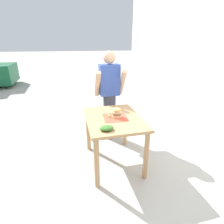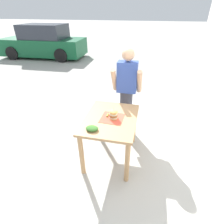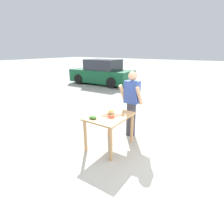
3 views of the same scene
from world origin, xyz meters
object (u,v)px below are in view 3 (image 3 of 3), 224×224
at_px(parked_car_near_curb, 102,73).
at_px(patio_table, 110,121).
at_px(diner_across_table, 131,103).
at_px(sandwich, 111,113).
at_px(pickle_spear, 108,114).
at_px(side_salad, 93,117).

bearing_deg(parked_car_near_curb, patio_table, -52.11).
distance_m(patio_table, diner_across_table, 0.85).
height_order(patio_table, sandwich, sandwich).
bearing_deg(sandwich, diner_across_table, 84.21).
bearing_deg(diner_across_table, sandwich, -95.79).
bearing_deg(pickle_spear, diner_across_table, 76.11).
relative_size(side_salad, parked_car_near_curb, 0.04).
height_order(pickle_spear, diner_across_table, diner_across_table).
xyz_separation_m(patio_table, side_salad, (-0.19, -0.36, 0.17)).
xyz_separation_m(pickle_spear, diner_across_table, (0.19, 0.77, 0.08)).
xyz_separation_m(pickle_spear, parked_car_near_curb, (-4.93, 6.37, -0.08)).
bearing_deg(patio_table, pickle_spear, 144.60).
xyz_separation_m(sandwich, parked_car_near_curb, (-5.03, 6.42, -0.14)).
bearing_deg(sandwich, pickle_spear, 154.84).
height_order(patio_table, diner_across_table, diner_across_table).
xyz_separation_m(sandwich, pickle_spear, (-0.11, 0.05, -0.06)).
bearing_deg(diner_across_table, pickle_spear, -103.89).
relative_size(pickle_spear, diner_across_table, 0.05).
height_order(pickle_spear, side_salad, side_salad).
bearing_deg(diner_across_table, parked_car_near_curb, 132.41).
height_order(patio_table, parked_car_near_curb, parked_car_near_curb).
bearing_deg(pickle_spear, side_salad, -107.16).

